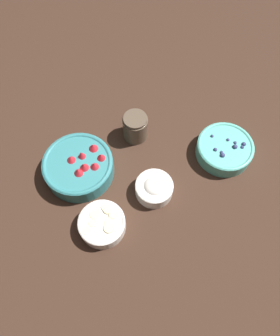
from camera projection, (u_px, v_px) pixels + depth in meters
ground_plane at (154, 174)px, 1.04m from camera, size 4.00×4.00×0.00m
bowl_strawberries at (79, 166)px, 1.01m from camera, size 0.22×0.22×0.09m
bowl_blueberries at (225, 149)px, 1.05m from camera, size 0.18×0.18×0.06m
bowl_bananas at (102, 224)px, 0.93m from camera, size 0.13×0.13×0.05m
bowl_cream at (154, 188)px, 0.98m from camera, size 0.11×0.11×0.06m
jar_chocolate at (135, 127)px, 1.07m from camera, size 0.08×0.08×0.09m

